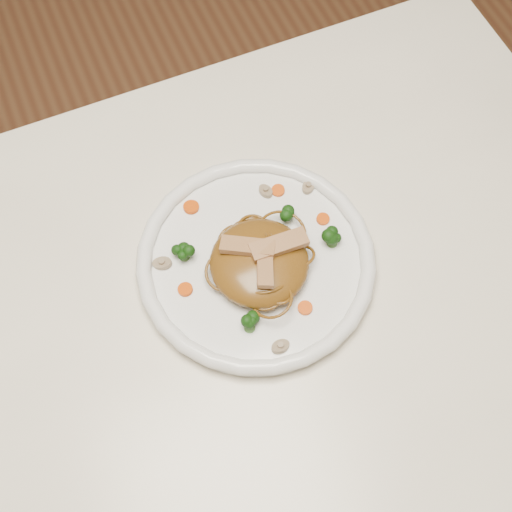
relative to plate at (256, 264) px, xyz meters
name	(u,v)px	position (x,y,z in m)	size (l,w,h in m)	color
ground	(226,453)	(-0.10, -0.06, -0.76)	(4.00, 4.00, 0.00)	brown
table	(208,361)	(-0.10, -0.06, -0.11)	(1.20, 0.80, 0.75)	white
plate	(256,264)	(0.00, 0.00, 0.00)	(0.30, 0.30, 0.02)	white
noodle_mound	(259,263)	(0.00, -0.01, 0.03)	(0.12, 0.12, 0.04)	brown
chicken_a	(279,245)	(0.03, -0.01, 0.05)	(0.07, 0.02, 0.01)	tan
chicken_b	(248,247)	(-0.01, 0.00, 0.05)	(0.07, 0.02, 0.01)	tan
chicken_c	(265,265)	(0.00, -0.03, 0.05)	(0.06, 0.02, 0.01)	tan
broccoli_0	(288,211)	(0.06, 0.04, 0.02)	(0.03, 0.03, 0.03)	#15410D
broccoli_1	(183,251)	(-0.08, 0.04, 0.02)	(0.03, 0.03, 0.03)	#15410D
broccoli_2	(249,324)	(-0.04, -0.08, 0.02)	(0.02, 0.02, 0.03)	#15410D
broccoli_3	(333,238)	(0.10, -0.02, 0.02)	(0.03, 0.03, 0.03)	#15410D
carrot_0	(278,190)	(0.07, 0.08, 0.01)	(0.02, 0.02, 0.01)	#EE5708
carrot_1	(185,289)	(-0.10, 0.00, 0.01)	(0.02, 0.02, 0.01)	#EE5708
carrot_2	(323,219)	(0.10, 0.02, 0.01)	(0.02, 0.02, 0.01)	#EE5708
carrot_3	(191,207)	(-0.05, 0.11, 0.01)	(0.02, 0.02, 0.01)	#EE5708
carrot_4	(305,308)	(0.03, -0.08, 0.01)	(0.02, 0.02, 0.01)	#EE5708
mushroom_0	(280,346)	(-0.02, -0.12, 0.01)	(0.02, 0.02, 0.01)	gray
mushroom_1	(308,187)	(0.11, 0.07, 0.01)	(0.02, 0.02, 0.01)	gray
mushroom_2	(162,263)	(-0.11, 0.04, 0.01)	(0.03, 0.03, 0.01)	gray
mushroom_3	(266,191)	(0.05, 0.09, 0.01)	(0.02, 0.02, 0.01)	gray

